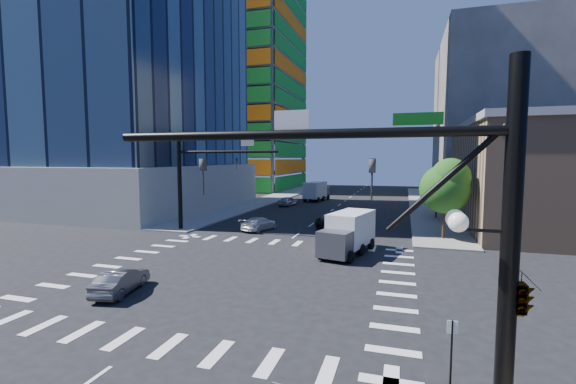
% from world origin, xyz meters
% --- Properties ---
extents(ground, '(160.00, 160.00, 0.00)m').
position_xyz_m(ground, '(0.00, 0.00, 0.00)').
color(ground, black).
rests_on(ground, ground).
extents(road_markings, '(20.00, 20.00, 0.01)m').
position_xyz_m(road_markings, '(0.00, 0.00, 0.01)').
color(road_markings, silver).
rests_on(road_markings, ground).
extents(sidewalk_ne, '(5.00, 60.00, 0.15)m').
position_xyz_m(sidewalk_ne, '(12.50, 40.00, 0.07)').
color(sidewalk_ne, gray).
rests_on(sidewalk_ne, ground).
extents(sidewalk_nw, '(5.00, 60.00, 0.15)m').
position_xyz_m(sidewalk_nw, '(-12.50, 40.00, 0.07)').
color(sidewalk_nw, gray).
rests_on(sidewalk_nw, ground).
extents(construction_building, '(25.16, 34.50, 70.60)m').
position_xyz_m(construction_building, '(-27.41, 61.93, 24.61)').
color(construction_building, gray).
rests_on(construction_building, ground).
extents(bg_building_ne, '(24.00, 30.00, 28.00)m').
position_xyz_m(bg_building_ne, '(27.00, 55.00, 14.00)').
color(bg_building_ne, '#5B5552').
rests_on(bg_building_ne, ground).
extents(signal_mast_se, '(10.51, 2.48, 9.00)m').
position_xyz_m(signal_mast_se, '(10.60, -11.50, 5.01)').
color(signal_mast_se, black).
rests_on(signal_mast_se, sidewalk_se).
extents(signal_mast_nw, '(10.20, 0.40, 9.00)m').
position_xyz_m(signal_mast_nw, '(-10.00, 11.50, 5.49)').
color(signal_mast_nw, black).
rests_on(signal_mast_nw, sidewalk_nw).
extents(tree_south, '(4.16, 4.16, 6.82)m').
position_xyz_m(tree_south, '(12.63, 13.90, 4.69)').
color(tree_south, '#382316').
rests_on(tree_south, sidewalk_ne).
extents(tree_north, '(3.54, 3.52, 5.78)m').
position_xyz_m(tree_north, '(12.93, 25.90, 3.99)').
color(tree_north, '#382316').
rests_on(tree_north, sidewalk_ne).
extents(no_parking_sign, '(0.30, 0.06, 2.20)m').
position_xyz_m(no_parking_sign, '(10.70, -9.00, 1.38)').
color(no_parking_sign, black).
rests_on(no_parking_sign, ground).
extents(car_nb_far, '(3.84, 6.19, 1.60)m').
position_xyz_m(car_nb_far, '(2.64, 17.60, 0.80)').
color(car_nb_far, black).
rests_on(car_nb_far, ground).
extents(car_sb_near, '(2.91, 4.72, 1.28)m').
position_xyz_m(car_sb_near, '(-4.12, 13.68, 0.64)').
color(car_sb_near, white).
rests_on(car_sb_near, ground).
extents(car_sb_mid, '(2.33, 4.29, 1.39)m').
position_xyz_m(car_sb_mid, '(-7.06, 32.84, 0.69)').
color(car_sb_mid, '#B5B6BD').
rests_on(car_sb_mid, ground).
extents(car_sb_cross, '(2.06, 4.03, 1.27)m').
position_xyz_m(car_sb_cross, '(-4.69, -4.78, 0.63)').
color(car_sb_cross, '#4E4E53').
rests_on(car_sb_cross, ground).
extents(box_truck_near, '(3.64, 6.08, 2.98)m').
position_xyz_m(box_truck_near, '(5.32, 6.67, 1.32)').
color(box_truck_near, black).
rests_on(box_truck_near, ground).
extents(box_truck_far, '(3.37, 6.25, 3.12)m').
position_xyz_m(box_truck_far, '(-4.45, 40.70, 1.38)').
color(box_truck_far, black).
rests_on(box_truck_far, ground).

